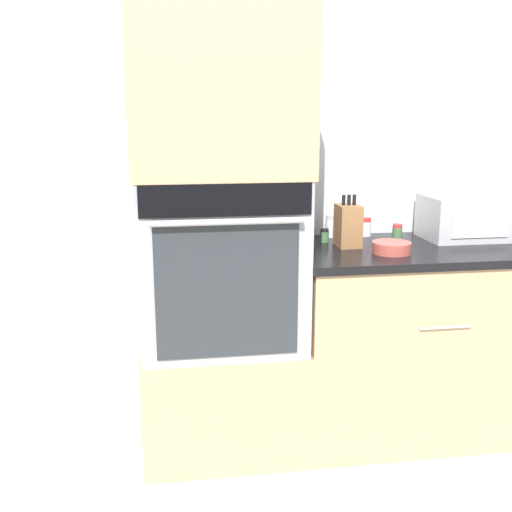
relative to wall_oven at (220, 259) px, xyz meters
name	(u,v)px	position (x,y,z in m)	size (l,w,h in m)	color
ground_plane	(312,470)	(0.34, -0.30, -0.85)	(12.00, 12.00, 0.00)	beige
wall_back	(285,157)	(0.34, 0.33, 0.40)	(8.00, 0.05, 2.50)	silver
oven_cabinet_base	(222,389)	(0.00, 0.00, -0.60)	(0.69, 0.60, 0.49)	tan
wall_oven	(220,259)	(0.00, 0.00, 0.00)	(0.66, 0.64, 0.71)	#9EA0A5
oven_cabinet_upper	(217,91)	(0.00, 0.00, 0.69)	(0.69, 0.60, 0.66)	tan
counter_unit	(412,338)	(0.88, 0.00, -0.41)	(1.10, 0.63, 0.88)	tan
microwave	(471,217)	(1.19, 0.12, 0.13)	(0.44, 0.28, 0.20)	#B2B5BA
knife_block	(348,225)	(0.57, 0.04, 0.12)	(0.10, 0.13, 0.23)	olive
bowl	(392,248)	(0.71, -0.11, 0.05)	(0.16, 0.16, 0.05)	#B24C42
condiment_jar_near	(365,227)	(0.72, 0.25, 0.07)	(0.05, 0.05, 0.09)	silver
condiment_jar_mid	(324,236)	(0.49, 0.14, 0.06)	(0.04, 0.04, 0.06)	#427047
condiment_jar_far	(330,226)	(0.55, 0.25, 0.08)	(0.05, 0.05, 0.11)	silver
condiment_jar_back	(397,233)	(0.83, 0.12, 0.07)	(0.05, 0.05, 0.08)	#427047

